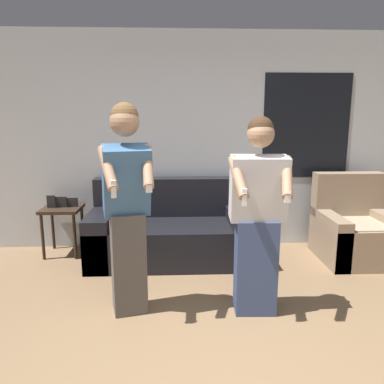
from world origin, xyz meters
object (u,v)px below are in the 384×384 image
side_table (62,214)px  person_left (127,207)px  armchair (355,232)px  couch (172,233)px  person_right (257,218)px

side_table → person_left: bearing=-55.9°
armchair → person_left: bearing=-155.7°
side_table → person_left: person_left is taller
side_table → person_left: size_ratio=0.42×
couch → side_table: bearing=171.4°
person_left → person_right: size_ratio=1.06×
armchair → person_left: person_left is taller
armchair → person_left: (-2.53, -1.14, 0.61)m
person_right → person_left: bearing=177.9°
couch → armchair: 2.18m
armchair → side_table: size_ratio=1.34×
armchair → person_right: person_right is taller
side_table → person_left: (0.98, -1.45, 0.43)m
couch → side_table: (-1.33, 0.20, 0.19)m
couch → person_left: size_ratio=1.06×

